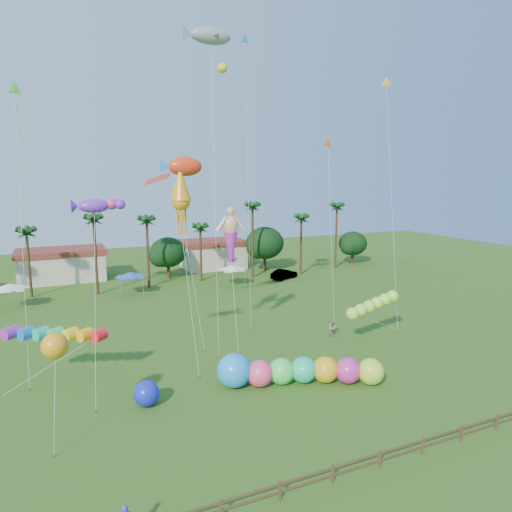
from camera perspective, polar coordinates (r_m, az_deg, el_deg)
name	(u,v)px	position (r m, az deg, el deg)	size (l,w,h in m)	color
ground	(319,415)	(31.81, 7.89, -19.11)	(160.00, 160.00, 0.00)	#285116
tree_line	(186,251)	(70.82, -8.76, 0.68)	(69.46, 8.91, 11.00)	#3A2819
buildings_row	(136,262)	(75.57, -14.81, -0.71)	(35.00, 7.00, 4.00)	beige
tent_row	(131,275)	(61.73, -15.35, -2.33)	(31.00, 4.00, 0.60)	white
fence	(380,457)	(27.35, 15.21, -23.11)	(36.12, 0.12, 1.00)	brown
car_b	(284,274)	(69.92, 3.53, -2.27)	(1.61, 4.62, 1.52)	#4C4C54
spectator_b	(332,328)	(45.53, 9.53, -8.83)	(0.87, 0.68, 1.80)	gray
caterpillar_inflatable	(294,371)	(35.23, 4.81, -14.12)	(12.13, 6.46, 2.55)	#FF4376
blue_ball	(146,394)	(33.09, -13.54, -16.37)	(1.77, 1.77, 1.77)	#1625CB
rainbow_tube	(74,338)	(36.66, -21.78, -9.55)	(8.41, 4.01, 4.10)	red
green_worm	(352,314)	(42.58, 11.96, -7.08)	(10.66, 1.79, 3.83)	#A5F737
orange_ball_kite	(55,346)	(28.80, -23.85, -10.25)	(1.83, 2.58, 6.63)	orange
merman_kite	(231,239)	(42.40, -3.16, 2.09)	(2.36, 5.54, 12.21)	#E2B280
fish_kite	(185,167)	(44.43, -8.85, 10.99)	(5.02, 6.85, 17.38)	red
shark_kite	(211,36)	(44.48, -5.69, 25.65)	(5.19, 6.49, 28.43)	gray
squid_kite	(181,201)	(38.39, -9.38, 6.74)	(1.75, 5.91, 15.84)	orange
lobster_kite	(94,206)	(33.97, -19.59, 5.91)	(3.78, 5.16, 14.07)	#772AD6
delta_kite_red	(328,147)	(51.09, 8.99, 13.31)	(1.88, 4.22, 19.52)	#DD4C18
delta_kite_yellow	(387,88)	(50.82, 16.00, 19.49)	(1.48, 5.13, 25.38)	orange
delta_kite_green	(15,96)	(40.45, -27.91, 17.24)	(1.16, 5.19, 22.42)	green
delta_kite_blue	(245,49)	(50.73, -1.36, 24.49)	(1.94, 4.69, 29.65)	#1A7EF0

